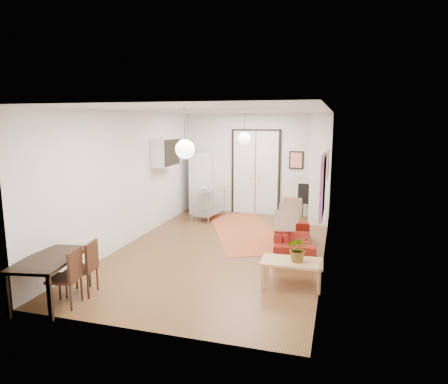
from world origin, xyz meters
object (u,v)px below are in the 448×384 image
(fridge, at_px, (202,183))
(black_side_chair, at_px, (309,197))
(dining_table, at_px, (50,262))
(sofa, at_px, (293,238))
(kitchen_counter, at_px, (209,199))
(dining_chair_far, at_px, (67,271))
(coffee_table, at_px, (292,264))
(dining_chair_near, at_px, (84,262))

(fridge, relative_size, black_side_chair, 1.74)
(dining_table, bearing_deg, sofa, 46.11)
(kitchen_counter, xyz_separation_m, dining_chair_far, (-0.36, -5.56, -0.06))
(sofa, distance_m, coffee_table, 1.80)
(dining_table, height_order, black_side_chair, black_side_chair)
(coffee_table, xyz_separation_m, kitchen_counter, (-2.77, 4.03, 0.17))
(fridge, bearing_deg, dining_table, -99.88)
(coffee_table, distance_m, black_side_chair, 4.76)
(fridge, bearing_deg, black_side_chair, -6.65)
(kitchen_counter, height_order, fridge, fridge)
(dining_chair_near, xyz_separation_m, black_side_chair, (3.02, 5.88, 0.11))
(coffee_table, distance_m, fridge, 5.69)
(sofa, height_order, dining_chair_far, dining_chair_far)
(dining_chair_near, height_order, black_side_chair, black_side_chair)
(coffee_table, xyz_separation_m, dining_table, (-3.40, -1.56, 0.23))
(dining_chair_near, bearing_deg, dining_table, -42.32)
(fridge, distance_m, dining_table, 6.25)
(coffee_table, relative_size, kitchen_counter, 0.84)
(sofa, relative_size, dining_chair_near, 2.34)
(dining_table, relative_size, dining_chair_near, 1.57)
(dining_chair_far, bearing_deg, dining_table, -94.21)
(dining_table, bearing_deg, black_side_chair, 62.43)
(dining_chair_far, bearing_deg, kitchen_counter, 166.67)
(kitchen_counter, bearing_deg, dining_chair_far, -85.66)
(dining_table, distance_m, dining_chair_far, 0.30)
(kitchen_counter, distance_m, dining_table, 5.62)
(coffee_table, bearing_deg, sofa, 95.83)
(coffee_table, relative_size, fridge, 0.57)
(black_side_chair, bearing_deg, kitchen_counter, 25.57)
(sofa, bearing_deg, dining_chair_far, 130.46)
(dining_table, bearing_deg, dining_chair_near, 57.35)
(coffee_table, xyz_separation_m, dining_chair_near, (-3.12, -1.12, 0.11))
(fridge, relative_size, dining_table, 1.33)
(dining_table, bearing_deg, coffee_table, 24.61)
(dining_chair_near, distance_m, black_side_chair, 6.61)
(kitchen_counter, distance_m, dining_chair_far, 5.57)
(black_side_chair, bearing_deg, dining_chair_far, 74.64)
(fridge, height_order, dining_chair_near, fridge)
(coffee_table, height_order, fridge, fridge)
(sofa, xyz_separation_m, fridge, (-3.01, 2.90, 0.60))
(sofa, bearing_deg, fridge, 38.12)
(fridge, height_order, dining_chair_far, fridge)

